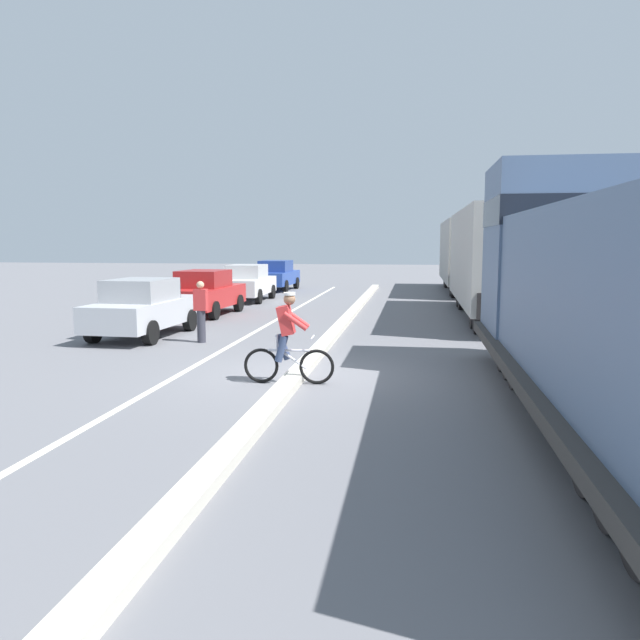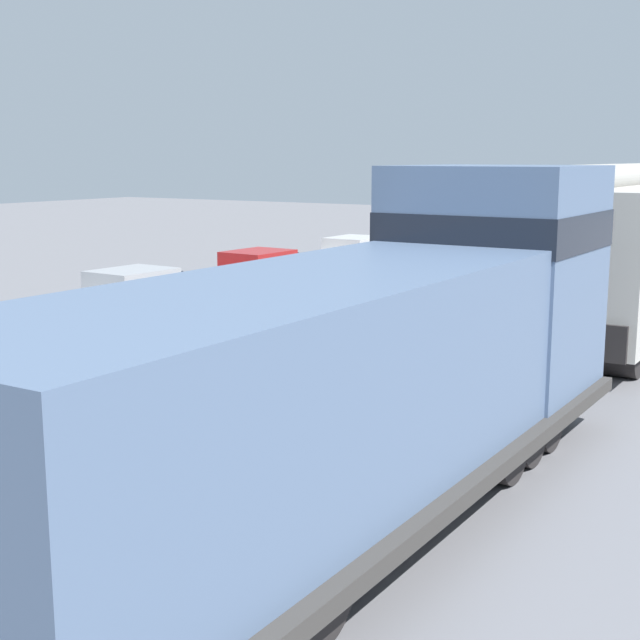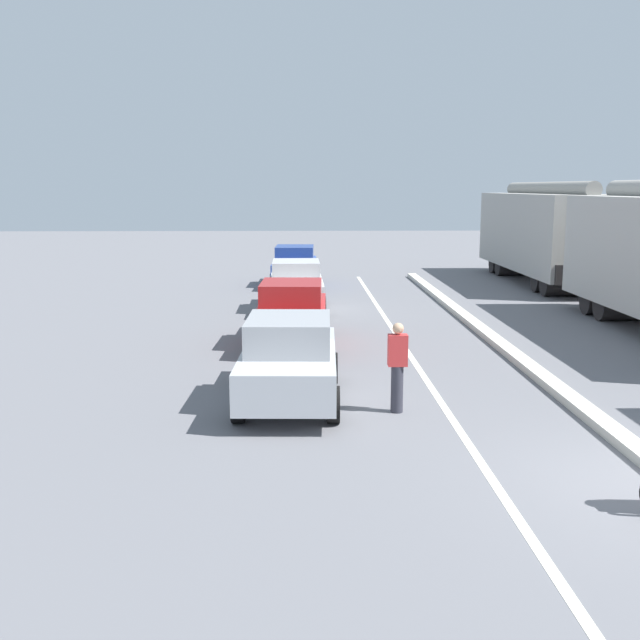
# 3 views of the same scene
# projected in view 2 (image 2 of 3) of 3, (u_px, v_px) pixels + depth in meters

# --- Properties ---
(ground_plane) EXTENTS (120.00, 120.00, 0.00)m
(ground_plane) POSITION_uv_depth(u_px,v_px,m) (185.00, 404.00, 15.81)
(ground_plane) COLOR slate
(median_curb) EXTENTS (0.36, 36.00, 0.16)m
(median_curb) POSITION_uv_depth(u_px,v_px,m) (354.00, 342.00, 20.78)
(median_curb) COLOR beige
(median_curb) RESTS_ON ground
(lane_stripe) EXTENTS (0.14, 36.00, 0.01)m
(lane_stripe) POSITION_uv_depth(u_px,v_px,m) (271.00, 334.00, 22.06)
(lane_stripe) COLOR silver
(lane_stripe) RESTS_ON ground
(locomotive) EXTENTS (3.10, 11.61, 4.20)m
(locomotive) POSITION_uv_depth(u_px,v_px,m) (384.00, 366.00, 10.96)
(locomotive) COLOR slate
(locomotive) RESTS_ON ground
(hopper_car_lead) EXTENTS (2.90, 10.60, 4.18)m
(hopper_car_lead) POSITION_uv_depth(u_px,v_px,m) (629.00, 254.00, 21.01)
(hopper_car_lead) COLOR #B1AEA6
(hopper_car_lead) RESTS_ON ground
(parked_car_silver) EXTENTS (1.95, 4.26, 1.62)m
(parked_car_silver) POSITION_uv_depth(u_px,v_px,m) (137.00, 301.00, 21.97)
(parked_car_silver) COLOR #B7BABF
(parked_car_silver) RESTS_ON ground
(parked_car_red) EXTENTS (1.97, 4.27, 1.62)m
(parked_car_red) POSITION_uv_depth(u_px,v_px,m) (261.00, 277.00, 26.31)
(parked_car_red) COLOR red
(parked_car_red) RESTS_ON ground
(parked_car_white) EXTENTS (1.86, 4.21, 1.62)m
(parked_car_white) POSITION_uv_depth(u_px,v_px,m) (356.00, 260.00, 30.79)
(parked_car_white) COLOR silver
(parked_car_white) RESTS_ON ground
(parked_car_blue) EXTENTS (1.94, 4.25, 1.62)m
(parked_car_blue) POSITION_uv_depth(u_px,v_px,m) (431.00, 245.00, 35.97)
(parked_car_blue) COLOR #28479E
(parked_car_blue) RESTS_ON ground
(cyclist) EXTENTS (1.71, 0.48, 1.71)m
(cyclist) POSITION_uv_depth(u_px,v_px,m) (148.00, 368.00, 15.06)
(cyclist) COLOR black
(cyclist) RESTS_ON ground
(pedestrian_by_cars) EXTENTS (0.34, 0.22, 1.62)m
(pedestrian_by_cars) POSITION_uv_depth(u_px,v_px,m) (176.00, 311.00, 20.36)
(pedestrian_by_cars) COLOR #33333D
(pedestrian_by_cars) RESTS_ON ground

